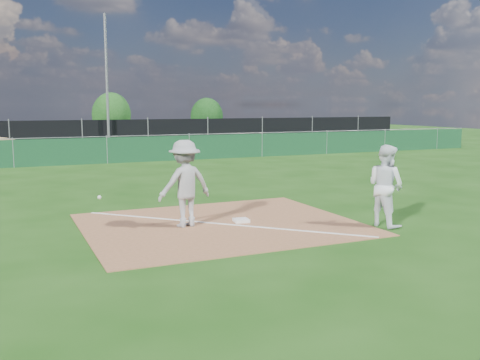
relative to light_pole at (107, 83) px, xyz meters
name	(u,v)px	position (x,y,z in m)	size (l,w,h in m)	color
ground	(132,177)	(-1.50, -12.70, -4.00)	(90.00, 90.00, 0.00)	#18440E
infield_dirt	(221,224)	(-1.50, -21.70, -3.99)	(6.00, 5.00, 0.02)	#905C39
foul_line	(221,224)	(-1.50, -21.70, -3.98)	(0.08, 7.00, 0.01)	white
green_fence	(107,151)	(-1.50, -7.70, -3.40)	(44.00, 0.05, 1.20)	#113E21
black_fence	(82,135)	(-1.50, 0.30, -3.10)	(46.00, 0.04, 1.80)	black
parking_lot	(73,144)	(-1.50, 5.30, -4.00)	(46.00, 9.00, 0.01)	black
light_pole	(107,83)	(0.00, 0.00, 0.00)	(0.16, 0.16, 8.00)	slate
first_base	(241,220)	(-0.98, -21.69, -3.94)	(0.34, 0.34, 0.07)	white
play_at_first	(185,184)	(-2.30, -21.58, -3.02)	(2.63, 0.91, 1.92)	#B0B0B2
runner	(386,186)	(1.82, -23.30, -3.08)	(0.89, 0.69, 1.83)	white
car_mid	(69,135)	(-1.79, 4.47, -3.29)	(1.48, 4.24, 1.40)	black
car_right	(165,133)	(5.15, 5.57, -3.34)	(1.82, 4.47, 1.30)	black
tree_mid	(111,115)	(2.38, 11.57, -2.10)	(3.12, 3.12, 3.70)	#382316
tree_right	(207,117)	(10.23, 10.39, -2.31)	(2.77, 2.77, 3.29)	#382316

